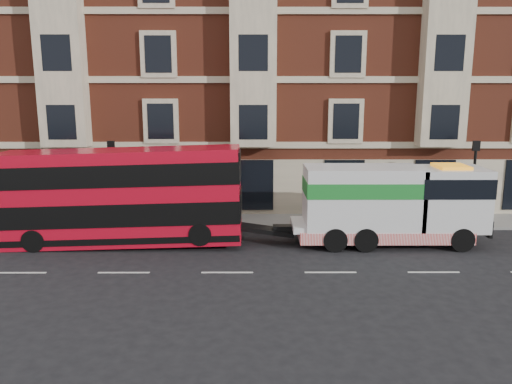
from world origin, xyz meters
TOP-DOWN VIEW (x-y plane):
  - ground at (0.00, 0.00)m, footprint 120.00×120.00m
  - sidewalk at (0.00, 7.50)m, footprint 90.00×3.00m
  - victorian_terrace at (0.50, 15.00)m, footprint 45.00×12.00m
  - lamp_post_west at (-6.00, 6.20)m, footprint 0.35×0.15m
  - lamp_post_east at (12.00, 6.20)m, footprint 0.35×0.15m
  - double_decker_bus at (-4.94, 3.68)m, footprint 10.74×2.47m
  - tow_truck at (7.12, 3.68)m, footprint 8.60×2.54m
  - pedestrian at (-11.68, 6.15)m, footprint 0.65×0.54m

SIDE VIEW (x-z plane):
  - ground at x=0.00m, z-range 0.00..0.00m
  - sidewalk at x=0.00m, z-range 0.00..0.15m
  - pedestrian at x=-11.68m, z-range 0.15..1.67m
  - tow_truck at x=7.12m, z-range 0.11..3.69m
  - double_decker_bus at x=-4.94m, z-range 0.13..4.48m
  - lamp_post_west at x=-6.00m, z-range 0.50..4.85m
  - lamp_post_east at x=12.00m, z-range 0.50..4.85m
  - victorian_terrace at x=0.50m, z-range -0.13..20.27m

